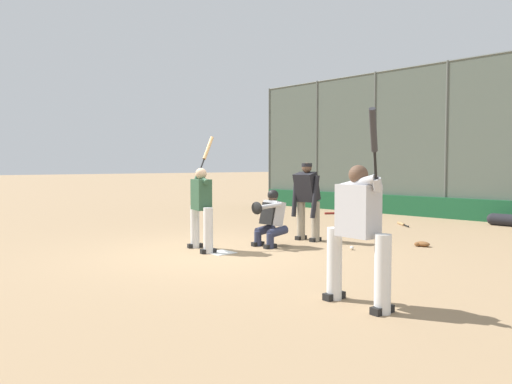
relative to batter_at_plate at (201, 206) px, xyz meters
name	(u,v)px	position (x,y,z in m)	size (l,w,h in m)	color
ground_plane	(221,253)	(-0.46, -0.08, -0.83)	(160.00, 160.00, 0.00)	#9E7F5B
home_plate_marker	(221,253)	(-0.46, -0.08, -0.82)	(0.43, 0.43, 0.01)	white
backstop_fence	(446,137)	(-0.46, -8.72, 1.58)	(14.84, 0.08, 4.64)	#515651
padding_wall	(443,208)	(-0.46, -8.62, -0.52)	(14.47, 0.18, 0.61)	#19512D
batter_at_plate	(201,206)	(0.00, 0.00, 0.00)	(0.85, 0.86, 2.13)	silver
catcher_behind_plate	(270,217)	(-0.55, -1.23, -0.26)	(0.59, 0.71, 1.10)	#2D334C
umpire_home	(307,199)	(-0.57, -2.31, 0.04)	(0.66, 0.42, 1.62)	gray
batter_on_deck	(358,230)	(-4.11, 0.98, 0.03)	(0.95, 0.70, 2.12)	silver
spare_bat_near_backstop	(334,213)	(2.53, -7.24, -0.80)	(0.51, 0.74, 0.07)	black
spare_bat_by_padding	(402,224)	(-0.53, -6.16, -0.80)	(0.65, 0.61, 0.07)	black
fielding_glove_on_dirt	(422,244)	(-2.59, -3.34, -0.78)	(0.28, 0.21, 0.10)	brown
baseball_loose	(352,248)	(-1.88, -2.05, -0.79)	(0.07, 0.07, 0.07)	white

